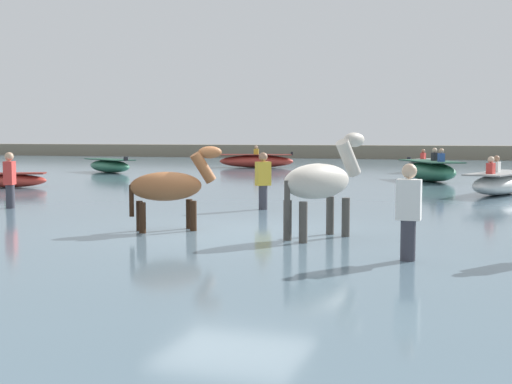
{
  "coord_description": "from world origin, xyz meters",
  "views": [
    {
      "loc": [
        3.99,
        -10.83,
        1.98
      ],
      "look_at": [
        -0.39,
        2.36,
        0.83
      ],
      "focal_mm": 47.05,
      "sensor_mm": 36.0,
      "label": 1
    }
  ],
  "objects": [
    {
      "name": "far_shoreline",
      "position": [
        0.0,
        40.91,
        0.67
      ],
      "size": [
        80.0,
        2.4,
        1.34
      ],
      "primitive_type": "cube",
      "color": "gray",
      "rests_on": "ground"
    },
    {
      "name": "horse_trailing_pinto",
      "position": [
        1.57,
        -0.21,
        1.22
      ],
      "size": [
        1.23,
        1.79,
        2.05
      ],
      "color": "beige",
      "rests_on": "ground"
    },
    {
      "name": "boat_far_inshore",
      "position": [
        1.5,
        21.43,
        0.64
      ],
      "size": [
        1.93,
        3.43,
        1.08
      ],
      "color": "silver",
      "rests_on": "water_surface"
    },
    {
      "name": "boat_mid_outer",
      "position": [
        -10.54,
        7.3,
        0.58
      ],
      "size": [
        2.51,
        1.81,
        0.95
      ],
      "color": "#BC382D",
      "rests_on": "water_surface"
    },
    {
      "name": "ground_plane",
      "position": [
        0.0,
        0.0,
        0.0
      ],
      "size": [
        120.0,
        120.0,
        0.0
      ],
      "primitive_type": "plane",
      "color": "#756B56"
    },
    {
      "name": "boat_far_offshore",
      "position": [
        -7.34,
        23.38,
        0.69
      ],
      "size": [
        4.15,
        2.15,
        1.19
      ],
      "color": "#BC382D",
      "rests_on": "water_surface"
    },
    {
      "name": "water_surface",
      "position": [
        0.0,
        10.0,
        0.17
      ],
      "size": [
        90.0,
        90.0,
        0.33
      ],
      "primitive_type": "cube",
      "color": "slate",
      "rests_on": "ground"
    },
    {
      "name": "person_spectator_far",
      "position": [
        -6.25,
        2.0,
        0.87
      ],
      "size": [
        0.3,
        0.37,
        1.63
      ],
      "color": "#383842",
      "rests_on": "ground"
    },
    {
      "name": "person_onlooker_left",
      "position": [
        3.13,
        -1.82,
        0.87
      ],
      "size": [
        0.33,
        0.21,
        1.63
      ],
      "color": "#383842",
      "rests_on": "ground"
    },
    {
      "name": "boat_mid_channel",
      "position": [
        -12.22,
        16.46,
        0.65
      ],
      "size": [
        3.44,
        2.77,
        0.77
      ],
      "color": "#337556",
      "rests_on": "water_surface"
    },
    {
      "name": "boat_near_port",
      "position": [
        2.3,
        14.94,
        0.72
      ],
      "size": [
        2.74,
        3.91,
        1.24
      ],
      "color": "#337556",
      "rests_on": "water_surface"
    },
    {
      "name": "horse_lead_chestnut",
      "position": [
        -1.12,
        -0.21,
        1.07
      ],
      "size": [
        1.5,
        1.25,
        1.81
      ],
      "color": "brown",
      "rests_on": "ground"
    },
    {
      "name": "boat_near_starboard",
      "position": [
        4.62,
        9.58,
        0.66
      ],
      "size": [
        2.19,
        3.71,
        1.11
      ],
      "color": "silver",
      "rests_on": "water_surface"
    },
    {
      "name": "person_wading_close",
      "position": [
        -0.63,
        3.6,
        0.87
      ],
      "size": [
        0.37,
        0.36,
        1.63
      ],
      "color": "#383842",
      "rests_on": "ground"
    }
  ]
}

